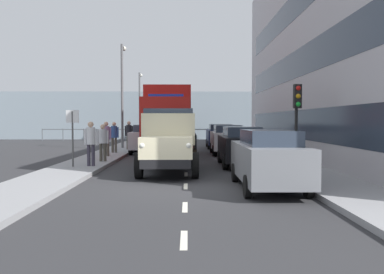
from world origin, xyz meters
TOP-DOWN VIEW (x-y plane):
  - ground_plane at (0.00, -9.16)m, footprint 80.00×80.00m
  - sidewalk_left at (-4.41, -9.16)m, footprint 2.15×37.60m
  - sidewalk_right at (4.41, -9.16)m, footprint 2.15×37.60m
  - road_centreline_markings at (0.00, -8.26)m, footprint 0.12×32.75m
  - building_terrace at (-9.41, -9.51)m, footprint 7.89×25.81m
  - sea_horizon at (0.00, -30.96)m, footprint 80.00×0.80m
  - seawall_railing at (-0.00, -27.36)m, footprint 28.08×0.08m
  - truck_vintage_cream at (0.64, -3.26)m, footprint 2.17×5.64m
  - lorry_cargo_red at (1.02, -11.21)m, footprint 2.58×8.20m
  - car_grey_kerbside_near at (-2.39, 0.24)m, footprint 1.75×4.49m
  - car_black_kerbside_1 at (-2.39, -5.73)m, footprint 1.81×4.22m
  - car_white_kerbside_2 at (-2.39, -11.94)m, footprint 1.88×3.89m
  - car_navy_kerbside_3 at (-2.39, -17.08)m, footprint 1.93×3.93m
  - car_silver_oppositeside_0 at (2.39, -13.08)m, footprint 1.98×4.27m
  - car_red_oppositeside_1 at (2.39, -19.69)m, footprint 1.82×4.61m
  - pedestrian_strolling at (3.86, -4.48)m, footprint 0.53×0.34m
  - pedestrian_with_bag at (3.76, -6.34)m, footprint 0.53×0.34m
  - pedestrian_couple_b at (4.16, -9.05)m, footprint 0.53×0.34m
  - pedestrian_by_lamp at (4.17, -11.39)m, footprint 0.53×0.34m
  - pedestrian_couple_a at (3.68, -13.88)m, footprint 0.53×0.34m
  - traffic_light_near at (-4.19, -3.37)m, footprint 0.28×0.41m
  - lamp_post_promenade at (4.33, -15.52)m, footprint 0.32×1.14m
  - lamp_post_far at (4.35, -25.57)m, footprint 0.32×1.14m
  - street_sign at (4.53, -4.27)m, footprint 0.50×0.07m

SIDE VIEW (x-z plane):
  - ground_plane at x=0.00m, z-range 0.00..0.00m
  - road_centreline_markings at x=0.00m, z-range 0.00..0.01m
  - sidewalk_left at x=-4.41m, z-range 0.00..0.15m
  - sidewalk_right at x=4.41m, z-range 0.00..0.15m
  - car_white_kerbside_2 at x=-2.39m, z-range 0.03..1.75m
  - car_navy_kerbside_3 at x=-2.39m, z-range 0.04..1.76m
  - car_black_kerbside_1 at x=-2.39m, z-range 0.04..1.76m
  - car_grey_kerbside_near at x=-2.39m, z-range 0.04..1.76m
  - car_red_oppositeside_1 at x=2.39m, z-range 0.04..1.76m
  - car_silver_oppositeside_0 at x=2.39m, z-range 0.04..1.76m
  - seawall_railing at x=0.00m, z-range 0.32..1.52m
  - pedestrian_with_bag at x=3.76m, z-range 0.30..1.97m
  - truck_vintage_cream at x=0.64m, z-range -0.04..2.39m
  - pedestrian_by_lamp at x=4.17m, z-range 0.31..2.06m
  - pedestrian_couple_b at x=4.16m, z-range 0.31..2.09m
  - pedestrian_couple_a at x=3.68m, z-range 0.31..2.10m
  - pedestrian_strolling at x=3.86m, z-range 0.32..2.11m
  - street_sign at x=4.53m, z-range 0.56..2.81m
  - lorry_cargo_red at x=1.02m, z-range 0.14..4.01m
  - traffic_light_near at x=-4.19m, z-range 0.87..4.07m
  - sea_horizon at x=0.00m, z-range 0.00..5.00m
  - lamp_post_far at x=4.35m, z-range 0.76..6.98m
  - lamp_post_promenade at x=4.33m, z-range 0.78..7.72m
  - building_terrace at x=-9.41m, z-range 0.00..11.86m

